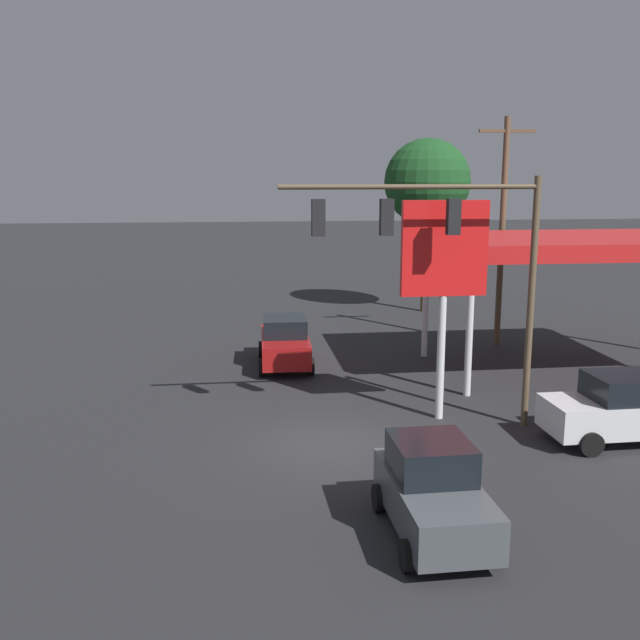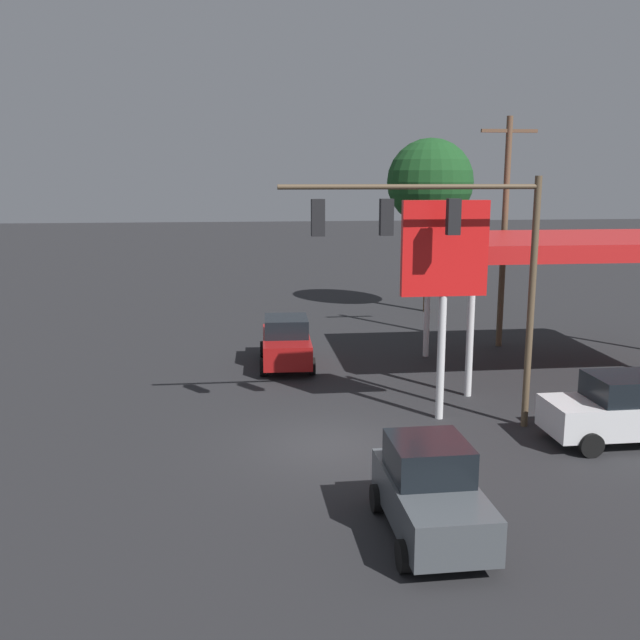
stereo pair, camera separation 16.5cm
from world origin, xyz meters
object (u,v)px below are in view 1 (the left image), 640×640
object	(u,v)px
utility_pole	(502,228)
hatchback_crossing	(433,491)
sedan_waiting	(625,409)
street_tree	(427,182)
sedan_far	(285,342)
price_sign	(444,260)
traffic_signal_assembly	(443,244)

from	to	relation	value
utility_pole	hatchback_crossing	bearing A→B (deg)	64.99
sedan_waiting	street_tree	world-z (taller)	street_tree
sedan_waiting	sedan_far	bearing A→B (deg)	-47.25
utility_pole	price_sign	world-z (taller)	utility_pole
traffic_signal_assembly	hatchback_crossing	xyz separation A→B (m)	(1.88, 6.09, -4.50)
utility_pole	street_tree	size ratio (longest dim) A/B	1.05
sedan_waiting	sedan_far	size ratio (longest dim) A/B	0.99
sedan_far	street_tree	distance (m)	14.83
traffic_signal_assembly	price_sign	xyz separation A→B (m)	(-0.34, -0.94, -0.56)
traffic_signal_assembly	street_tree	bearing A→B (deg)	-104.07
sedan_far	street_tree	world-z (taller)	street_tree
sedan_waiting	hatchback_crossing	bearing A→B (deg)	32.99
utility_pole	hatchback_crossing	world-z (taller)	utility_pole
traffic_signal_assembly	street_tree	size ratio (longest dim) A/B	0.79
sedan_waiting	hatchback_crossing	size ratio (longest dim) A/B	1.16
price_sign	hatchback_crossing	xyz separation A→B (m)	(2.22, 7.03, -3.94)
price_sign	hatchback_crossing	world-z (taller)	price_sign
sedan_far	hatchback_crossing	size ratio (longest dim) A/B	1.17
price_sign	sedan_waiting	bearing A→B (deg)	150.81
utility_pole	sedan_far	world-z (taller)	utility_pole
traffic_signal_assembly	hatchback_crossing	world-z (taller)	traffic_signal_assembly
sedan_waiting	hatchback_crossing	distance (m)	8.12
utility_pole	street_tree	distance (m)	8.60
utility_pole	price_sign	size ratio (longest dim) A/B	1.47
price_sign	street_tree	size ratio (longest dim) A/B	0.71
traffic_signal_assembly	sedan_far	size ratio (longest dim) A/B	1.65
traffic_signal_assembly	price_sign	distance (m)	1.14
traffic_signal_assembly	utility_pole	xyz separation A→B (m)	(-5.60, -9.94, -0.29)
price_sign	hatchback_crossing	size ratio (longest dim) A/B	1.73
price_sign	street_tree	distance (m)	17.98
sedan_far	hatchback_crossing	xyz separation A→B (m)	(-2.00, 13.80, -0.00)
street_tree	hatchback_crossing	bearing A→B (deg)	75.16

